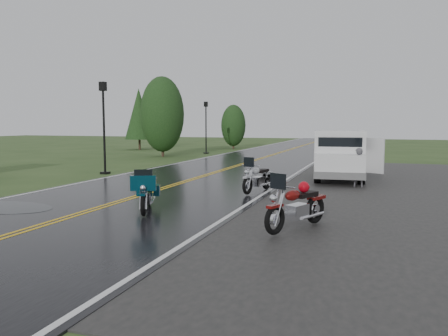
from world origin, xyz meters
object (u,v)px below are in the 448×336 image
at_px(lamp_post_near_left, 104,128).
at_px(lamp_post_far_left, 206,127).
at_px(van_white, 318,157).
at_px(motorcycle_silver, 247,178).
at_px(motorcycle_red, 275,208).
at_px(motorcycle_teal, 143,195).
at_px(person_at_van, 358,168).

relative_size(lamp_post_near_left, lamp_post_far_left, 1.06).
bearing_deg(lamp_post_far_left, van_white, -54.39).
height_order(motorcycle_silver, lamp_post_near_left, lamp_post_near_left).
height_order(motorcycle_red, motorcycle_teal, motorcycle_red).
relative_size(van_white, lamp_post_near_left, 1.25).
xyz_separation_m(van_white, person_at_van, (1.57, -0.59, -0.34)).
relative_size(motorcycle_silver, van_white, 0.37).
distance_m(motorcycle_teal, lamp_post_near_left, 10.59).
bearing_deg(lamp_post_near_left, person_at_van, -3.48).
height_order(motorcycle_red, van_white, van_white).
distance_m(motorcycle_teal, person_at_van, 8.88).
distance_m(motorcycle_red, motorcycle_teal, 3.62).
bearing_deg(motorcycle_teal, lamp_post_near_left, 105.85).
bearing_deg(person_at_van, motorcycle_silver, 44.59).
height_order(motorcycle_silver, person_at_van, person_at_van).
height_order(van_white, person_at_van, van_white).
bearing_deg(lamp_post_near_left, motorcycle_silver, -25.83).
relative_size(motorcycle_teal, lamp_post_near_left, 0.46).
bearing_deg(motorcycle_red, motorcycle_teal, -167.28).
bearing_deg(motorcycle_silver, person_at_van, 55.27).
relative_size(motorcycle_red, person_at_van, 1.47).
height_order(motorcycle_teal, van_white, van_white).
relative_size(person_at_van, lamp_post_near_left, 0.34).
xyz_separation_m(motorcycle_red, lamp_post_far_left, (-10.80, 23.52, 1.44)).
bearing_deg(person_at_van, lamp_post_far_left, -51.12).
relative_size(motorcycle_red, lamp_post_near_left, 0.49).
distance_m(motorcycle_red, lamp_post_near_left, 13.57).
distance_m(van_white, person_at_van, 1.71).
bearing_deg(lamp_post_far_left, person_at_van, -51.66).
relative_size(motorcycle_teal, motorcycle_silver, 0.98).
distance_m(motorcycle_teal, motorcycle_silver, 4.39).
xyz_separation_m(motorcycle_teal, van_white, (3.36, 7.97, 0.48)).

